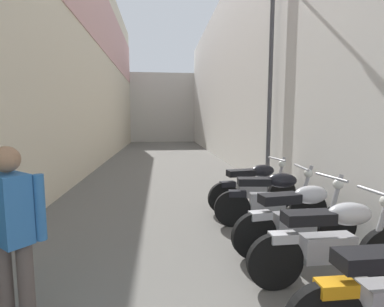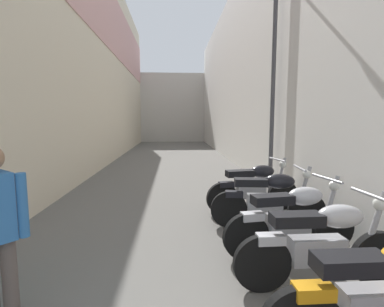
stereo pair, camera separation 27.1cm
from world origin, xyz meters
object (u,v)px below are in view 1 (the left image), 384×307
object	(u,v)px
motorcycle_fourth	(333,240)
motorcycle_sixth	(271,197)
motorcycle_seventh	(254,185)
street_lamp	(267,69)
motorcycle_fifth	(298,216)
pedestrian_mid_alley	(11,230)

from	to	relation	value
motorcycle_fourth	motorcycle_sixth	size ratio (longest dim) A/B	1.00
motorcycle_seventh	street_lamp	world-z (taller)	street_lamp
motorcycle_fifth	motorcycle_sixth	world-z (taller)	same
motorcycle_sixth	motorcycle_fifth	bearing A→B (deg)	-90.00
motorcycle_fifth	street_lamp	size ratio (longest dim) A/B	0.36
motorcycle_sixth	motorcycle_seventh	xyz separation A→B (m)	(-0.00, 0.85, 0.00)
motorcycle_fourth	motorcycle_seventh	bearing A→B (deg)	90.00
motorcycle_fourth	motorcycle_seventh	size ratio (longest dim) A/B	1.01
motorcycle_fourth	street_lamp	distance (m)	4.66
motorcycle_fifth	motorcycle_seventh	distance (m)	1.79
motorcycle_seventh	motorcycle_fourth	bearing A→B (deg)	-90.00
motorcycle_sixth	street_lamp	bearing A→B (deg)	72.31
motorcycle_fifth	motorcycle_sixth	xyz separation A→B (m)	(0.00, 0.94, 0.00)
motorcycle_fourth	motorcycle_sixth	distance (m)	1.70
motorcycle_fifth	pedestrian_mid_alley	xyz separation A→B (m)	(-2.95, -1.20, 0.42)
motorcycle_fifth	pedestrian_mid_alley	distance (m)	3.22
motorcycle_fifth	motorcycle_sixth	size ratio (longest dim) A/B	1.00
motorcycle_sixth	street_lamp	xyz separation A→B (m)	(0.71, 2.21, 2.43)
street_lamp	pedestrian_mid_alley	bearing A→B (deg)	-130.03
motorcycle_sixth	pedestrian_mid_alley	world-z (taller)	pedestrian_mid_alley
motorcycle_fourth	motorcycle_fifth	bearing A→B (deg)	90.01
motorcycle_fifth	motorcycle_sixth	distance (m)	0.94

